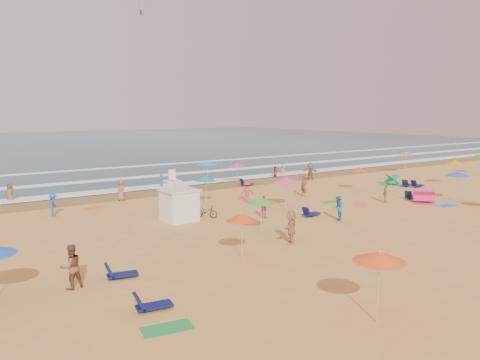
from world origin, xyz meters
TOP-DOWN VIEW (x-y plane):
  - ground at (0.00, 0.00)m, footprint 220.00×220.00m
  - ocean at (0.00, 84.00)m, footprint 220.00×140.00m
  - wet_sand at (0.00, 12.50)m, footprint 220.00×220.00m
  - surf_foam at (0.00, 21.32)m, footprint 200.00×18.70m
  - cabana at (-5.96, 1.47)m, footprint 2.00×2.00m
  - cabana_roof at (-5.96, 1.47)m, footprint 2.20×2.20m
  - bicycle at (-4.06, 1.17)m, footprint 1.41×1.63m
  - lifeguard_stand at (-2.92, 8.50)m, footprint 1.20×1.20m
  - beach_umbrellas at (2.72, 0.29)m, footprint 58.98×30.45m
  - loungers at (5.97, -2.59)m, footprint 34.04×22.51m
  - towels at (-0.62, -0.53)m, footprint 46.69×22.44m
  - popup_tents at (15.68, -0.57)m, footprint 8.15×9.68m
  - beachgoers at (-1.63, 3.65)m, footprint 39.56×23.58m

SIDE VIEW (x-z plane):
  - ground at x=0.00m, z-range 0.00..0.00m
  - ocean at x=0.00m, z-range -0.09..0.09m
  - wet_sand at x=0.00m, z-range 0.01..0.01m
  - towels at x=-0.62m, z-range 0.00..0.03m
  - surf_foam at x=0.00m, z-range 0.08..0.12m
  - loungers at x=5.97m, z-range 0.00..0.34m
  - bicycle at x=-4.06m, z-range 0.00..0.85m
  - popup_tents at x=15.68m, z-range 0.00..1.20m
  - beachgoers at x=-1.63m, z-range -0.25..1.86m
  - cabana at x=-5.96m, z-range 0.00..2.00m
  - lifeguard_stand at x=-2.92m, z-range 0.00..2.10m
  - cabana_roof at x=-5.96m, z-range 2.00..2.12m
  - beach_umbrellas at x=2.72m, z-range 1.79..2.58m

